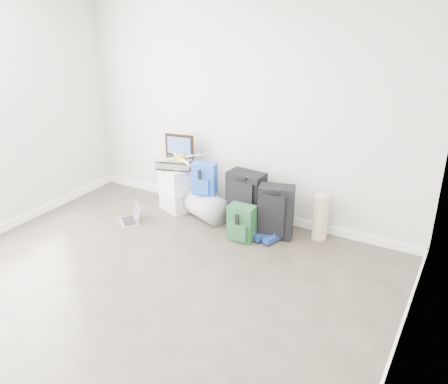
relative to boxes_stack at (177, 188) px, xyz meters
The scene contains 14 objects.
ground 2.33m from the boxes_stack, 69.77° to the right, with size 5.00×5.00×0.00m, color #342E25.
room_envelope 2.71m from the boxes_stack, 69.61° to the right, with size 4.52×5.02×2.71m.
boxes_stack is the anchor object (origin of this frame).
briefcase 0.35m from the boxes_stack, behind, with size 0.43×0.31×0.12m, color #B2B2B7.
painting 0.56m from the boxes_stack, 90.00° to the left, with size 0.38×0.10×0.29m.
drone 0.45m from the boxes_stack, 14.04° to the right, with size 0.53×0.53×0.05m.
duffel_bag 0.49m from the boxes_stack, ahead, with size 0.35×0.35×0.57m, color gray.
blue_backpack 0.54m from the boxes_stack, 10.00° to the right, with size 0.31×0.26×0.39m.
large_suitcase 0.98m from the boxes_stack, ahead, with size 0.45×0.31×0.68m.
green_backpack 1.17m from the boxes_stack, 16.28° to the right, with size 0.30×0.23×0.42m.
carry_on 1.42m from the boxes_stack, ahead, with size 0.45×0.35×0.63m.
shoes 1.44m from the boxes_stack, ahead, with size 0.28×0.26×0.08m.
rolled_rug 1.89m from the boxes_stack, ahead, with size 0.18×0.18×0.54m, color tan.
laptop 0.69m from the boxes_stack, 115.78° to the right, with size 0.37×0.36×0.21m.
Camera 1 is at (2.52, -2.45, 2.64)m, focal length 38.00 mm.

